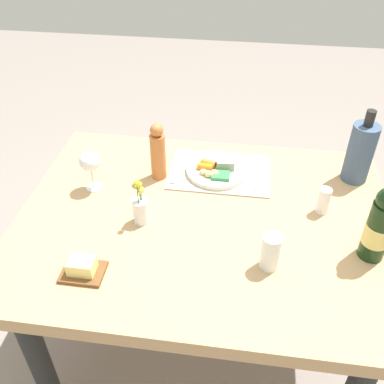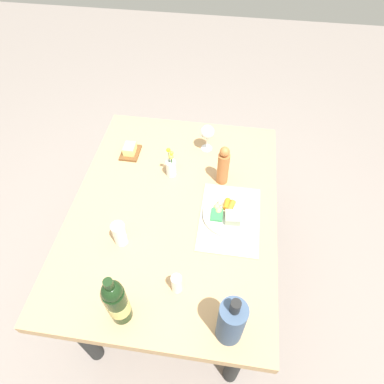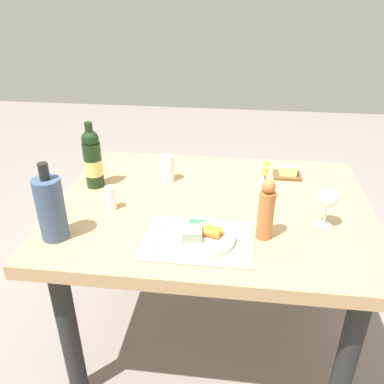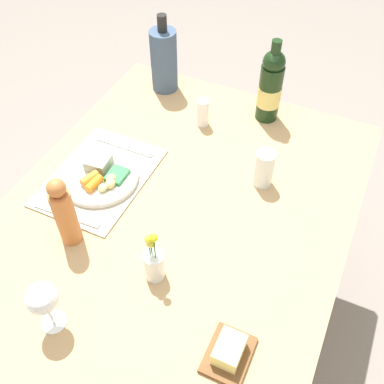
{
  "view_description": "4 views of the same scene",
  "coord_description": "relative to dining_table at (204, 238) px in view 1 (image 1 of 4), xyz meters",
  "views": [
    {
      "loc": [
        -0.12,
        1.13,
        1.79
      ],
      "look_at": [
        0.05,
        -0.03,
        0.85
      ],
      "focal_mm": 40.62,
      "sensor_mm": 36.0,
      "label": 1
    },
    {
      "loc": [
        -0.95,
        -0.23,
        2.08
      ],
      "look_at": [
        0.05,
        -0.08,
        0.84
      ],
      "focal_mm": 31.23,
      "sensor_mm": 36.0,
      "label": 2
    },
    {
      "loc": [
        0.09,
        -1.45,
        1.61
      ],
      "look_at": [
        -0.08,
        -0.09,
        0.87
      ],
      "focal_mm": 37.22,
      "sensor_mm": 36.0,
      "label": 3
    },
    {
      "loc": [
        0.75,
        0.41,
        1.8
      ],
      "look_at": [
        -0.04,
        0.04,
        0.84
      ],
      "focal_mm": 42.18,
      "sensor_mm": 36.0,
      "label": 4
    }
  ],
  "objects": [
    {
      "name": "water_tumbler",
      "position": [
        -0.22,
        0.2,
        0.16
      ],
      "size": [
        0.06,
        0.06,
        0.12
      ],
      "color": "silver",
      "rests_on": "dining_table"
    },
    {
      "name": "dinner_plate",
      "position": [
        -0.02,
        -0.27,
        0.12
      ],
      "size": [
        0.25,
        0.25,
        0.05
      ],
      "color": "silver",
      "rests_on": "placemat"
    },
    {
      "name": "dining_table",
      "position": [
        0.0,
        0.0,
        0.0
      ],
      "size": [
        1.31,
        1.0,
        0.77
      ],
      "color": "tan",
      "rests_on": "ground_plane"
    },
    {
      "name": "flower_vase",
      "position": [
        0.21,
        0.05,
        0.16
      ],
      "size": [
        0.05,
        0.05,
        0.18
      ],
      "color": "silver",
      "rests_on": "dining_table"
    },
    {
      "name": "salt_shaker",
      "position": [
        -0.41,
        -0.09,
        0.15
      ],
      "size": [
        0.04,
        0.04,
        0.1
      ],
      "primitive_type": "cylinder",
      "color": "white",
      "rests_on": "dining_table"
    },
    {
      "name": "pepper_mill",
      "position": [
        0.2,
        -0.22,
        0.21
      ],
      "size": [
        0.06,
        0.06,
        0.23
      ],
      "color": "#B96A36",
      "rests_on": "dining_table"
    },
    {
      "name": "knife",
      "position": [
        0.15,
        -0.28,
        0.11
      ],
      "size": [
        0.03,
        0.22,
        0.0
      ],
      "primitive_type": "cube",
      "rotation": [
        0.0,
        0.0,
        0.04
      ],
      "color": "silver",
      "rests_on": "placemat"
    },
    {
      "name": "placemat",
      "position": [
        -0.03,
        -0.28,
        0.11
      ],
      "size": [
        0.4,
        0.28,
        0.01
      ],
      "primitive_type": "cube",
      "color": "#A79F8D",
      "rests_on": "dining_table"
    },
    {
      "name": "cooler_bottle",
      "position": [
        -0.55,
        -0.31,
        0.22
      ],
      "size": [
        0.1,
        0.1,
        0.3
      ],
      "color": "#3D526E",
      "rests_on": "dining_table"
    },
    {
      "name": "ground_plane",
      "position": [
        0.0,
        0.0,
        -0.67
      ],
      "size": [
        8.0,
        8.0,
        0.0
      ],
      "primitive_type": "plane",
      "color": "gray"
    },
    {
      "name": "wine_glass",
      "position": [
        0.44,
        -0.11,
        0.22
      ],
      "size": [
        0.08,
        0.08,
        0.16
      ],
      "color": "white",
      "rests_on": "dining_table"
    },
    {
      "name": "wine_bottle",
      "position": [
        -0.54,
        0.1,
        0.23
      ],
      "size": [
        0.08,
        0.08,
        0.3
      ],
      "color": "black",
      "rests_on": "dining_table"
    },
    {
      "name": "butter_dish",
      "position": [
        0.33,
        0.31,
        0.13
      ],
      "size": [
        0.13,
        0.1,
        0.06
      ],
      "color": "brown",
      "rests_on": "dining_table"
    },
    {
      "name": "fork",
      "position": [
        -0.18,
        -0.27,
        0.11
      ],
      "size": [
        0.02,
        0.21,
        0.0
      ],
      "primitive_type": "cube",
      "rotation": [
        0.0,
        0.0,
        -0.0
      ],
      "color": "silver",
      "rests_on": "placemat"
    }
  ]
}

